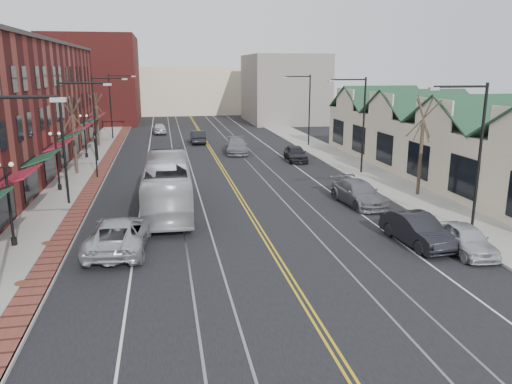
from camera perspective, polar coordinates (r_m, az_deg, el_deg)
name	(u,v)px	position (r m, az deg, el deg)	size (l,w,h in m)	color
ground	(300,296)	(20.47, 5.10, -11.76)	(160.00, 160.00, 0.00)	black
sidewalk_left	(71,190)	(39.34, -20.34, 0.18)	(4.00, 120.00, 0.15)	gray
sidewalk_right	(376,178)	(42.34, 13.56, 1.61)	(4.00, 120.00, 0.15)	gray
building_right	(445,149)	(44.72, 20.79, 4.63)	(8.00, 36.00, 4.60)	beige
backdrop_left	(94,80)	(88.42, -18.02, 12.12)	(14.00, 18.00, 14.00)	maroon
backdrop_mid	(187,90)	(102.94, -7.84, 11.43)	(22.00, 14.00, 9.00)	beige
backdrop_right	(284,89)	(85.20, 3.19, 11.70)	(12.00, 16.00, 11.00)	slate
streetlight_l_1	(70,130)	(34.46, -20.54, 6.70)	(3.33, 0.25, 8.00)	black
streetlight_l_2	(99,110)	(50.22, -17.51, 8.96)	(3.33, 0.25, 8.00)	black
streetlight_l_3	(114,99)	(66.10, -15.93, 10.13)	(3.33, 0.25, 8.00)	black
streetlight_r_0	(473,143)	(28.96, 23.60, 5.19)	(3.33, 0.25, 8.00)	black
streetlight_r_1	(359,115)	(43.05, 11.68, 8.58)	(3.33, 0.25, 8.00)	black
streetlight_r_2	(306,103)	(58.14, 5.71, 10.13)	(3.33, 0.25, 8.00)	black
lamppost_l_1	(10,206)	(27.66, -26.33, -1.45)	(0.84, 0.28, 4.27)	black
lamppost_l_2	(57,162)	(39.07, -21.76, 3.16)	(0.84, 0.28, 4.27)	black
lamppost_l_3	(85,137)	(52.71, -18.94, 5.97)	(0.84, 0.28, 4.27)	black
tree_left_near	(74,134)	(44.67, -20.11, 6.25)	(1.78, 1.37, 6.48)	#382B21
tree_left_far	(97,118)	(60.44, -17.69, 8.03)	(1.66, 1.28, 6.02)	#382B21
tree_right_mid	(421,144)	(36.64, 18.39, 5.24)	(1.90, 1.46, 6.93)	#382B21
manhole_mid	(22,283)	(23.29, -25.19, -9.39)	(0.60, 0.60, 0.02)	#592D19
manhole_far	(48,243)	(27.83, -22.70, -5.39)	(0.60, 0.60, 0.02)	#592D19
traffic_signal	(95,151)	(42.58, -17.87, 4.50)	(0.18, 0.15, 3.80)	black
transit_bus	(168,185)	(32.16, -10.07, 0.80)	(2.78, 11.86, 3.30)	#BDBDBF
parked_suv	(119,234)	(25.82, -15.36, -4.65)	(2.80, 6.06, 1.69)	#B4B7BC
parked_car_a	(466,239)	(26.67, 22.90, -4.97)	(1.69, 4.19, 1.43)	#BABDC2
parked_car_b	(417,230)	(26.99, 17.93, -4.13)	(1.68, 4.82, 1.59)	black
parked_car_c	(359,193)	(33.88, 11.64, -0.12)	(2.19, 5.40, 1.57)	slate
parked_car_d	(296,153)	(48.95, 4.55, 4.42)	(1.81, 4.51, 1.54)	black
distant_car_left	(198,137)	(60.97, -6.64, 6.27)	(1.64, 4.71, 1.55)	black
distant_car_right	(237,146)	(53.34, -2.21, 5.28)	(2.26, 5.56, 1.61)	slate
distant_car_far	(159,128)	(70.68, -11.01, 7.15)	(1.79, 4.46, 1.52)	#B9BBC1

